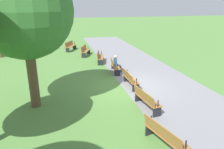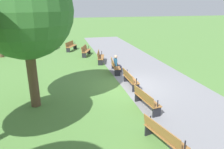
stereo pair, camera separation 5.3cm
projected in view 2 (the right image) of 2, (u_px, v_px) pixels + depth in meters
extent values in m
plane|color=#54843D|center=(131.00, 86.00, 12.19)|extent=(120.00, 120.00, 0.00)
cube|color=gray|center=(160.00, 83.00, 12.59)|extent=(36.64, 4.63, 0.01)
cube|color=#996633|center=(72.00, 46.00, 21.11)|extent=(1.73, 1.21, 0.04)
cube|color=#996633|center=(70.00, 44.00, 21.08)|extent=(1.57, 0.91, 0.40)
cube|color=black|center=(75.00, 47.00, 21.92)|extent=(0.23, 0.36, 0.43)
cylinder|color=black|center=(75.00, 43.00, 21.79)|extent=(0.06, 0.06, 0.30)
cube|color=black|center=(68.00, 50.00, 20.44)|extent=(0.23, 0.36, 0.43)
cylinder|color=black|center=(68.00, 46.00, 20.31)|extent=(0.06, 0.06, 0.30)
cube|color=#996633|center=(86.00, 51.00, 19.08)|extent=(1.77, 1.04, 0.04)
cube|color=#996633|center=(84.00, 48.00, 19.03)|extent=(1.65, 0.73, 0.40)
cube|color=black|center=(88.00, 51.00, 19.91)|extent=(0.19, 0.37, 0.43)
cylinder|color=black|center=(89.00, 47.00, 19.79)|extent=(0.06, 0.06, 0.30)
cube|color=black|center=(84.00, 55.00, 18.40)|extent=(0.19, 0.37, 0.43)
cylinder|color=black|center=(84.00, 51.00, 18.27)|extent=(0.06, 0.06, 0.30)
cube|color=#996633|center=(101.00, 57.00, 16.87)|extent=(1.79, 0.85, 0.04)
cube|color=#996633|center=(98.00, 54.00, 16.80)|extent=(1.71, 0.53, 0.40)
cube|color=black|center=(102.00, 57.00, 17.71)|extent=(0.15, 0.38, 0.43)
cylinder|color=black|center=(102.00, 53.00, 17.59)|extent=(0.05, 0.05, 0.30)
cube|color=black|center=(100.00, 63.00, 16.19)|extent=(0.15, 0.38, 0.43)
cylinder|color=black|center=(101.00, 58.00, 16.06)|extent=(0.05, 0.05, 0.30)
cube|color=#996633|center=(116.00, 66.00, 14.52)|extent=(1.77, 0.65, 0.04)
cube|color=#996633|center=(113.00, 63.00, 14.42)|extent=(1.73, 0.32, 0.40)
cube|color=black|center=(114.00, 66.00, 15.35)|extent=(0.11, 0.38, 0.43)
cylinder|color=black|center=(115.00, 61.00, 15.22)|extent=(0.05, 0.05, 0.30)
cube|color=black|center=(117.00, 73.00, 13.83)|extent=(0.11, 0.38, 0.43)
cylinder|color=black|center=(118.00, 67.00, 13.71)|extent=(0.05, 0.05, 0.30)
cube|color=#996633|center=(131.00, 79.00, 12.04)|extent=(1.73, 0.44, 0.04)
cube|color=#996633|center=(128.00, 75.00, 11.92)|extent=(1.73, 0.10, 0.40)
cube|color=black|center=(127.00, 78.00, 12.86)|extent=(0.06, 0.37, 0.43)
cylinder|color=black|center=(127.00, 72.00, 12.74)|extent=(0.04, 0.04, 0.30)
cube|color=black|center=(136.00, 88.00, 11.38)|extent=(0.06, 0.37, 0.43)
cylinder|color=black|center=(136.00, 81.00, 11.25)|extent=(0.04, 0.04, 0.30)
cube|color=#996633|center=(147.00, 99.00, 9.49)|extent=(1.77, 0.65, 0.04)
cube|color=#996633|center=(143.00, 95.00, 9.35)|extent=(1.73, 0.32, 0.40)
cube|color=black|center=(139.00, 97.00, 10.28)|extent=(0.11, 0.38, 0.43)
cylinder|color=black|center=(139.00, 89.00, 10.16)|extent=(0.05, 0.05, 0.30)
cube|color=black|center=(157.00, 112.00, 8.85)|extent=(0.11, 0.38, 0.43)
cylinder|color=black|center=(158.00, 104.00, 8.73)|extent=(0.05, 0.05, 0.30)
cube|color=#996633|center=(165.00, 136.00, 6.90)|extent=(1.79, 0.85, 0.04)
cube|color=#996633|center=(161.00, 131.00, 6.74)|extent=(1.71, 0.53, 0.40)
cube|color=black|center=(149.00, 129.00, 7.65)|extent=(0.15, 0.38, 0.43)
cylinder|color=black|center=(150.00, 120.00, 7.54)|extent=(0.05, 0.05, 0.30)
cylinder|color=black|center=(185.00, 145.00, 6.19)|extent=(0.05, 0.05, 0.30)
cube|color=navy|center=(115.00, 62.00, 14.45)|extent=(0.34, 0.24, 0.50)
sphere|color=tan|center=(116.00, 57.00, 14.33)|extent=(0.22, 0.22, 0.22)
cylinder|color=#23232D|center=(118.00, 66.00, 14.64)|extent=(0.17, 0.37, 0.13)
cylinder|color=#23232D|center=(120.00, 69.00, 14.73)|extent=(0.12, 0.12, 0.43)
cylinder|color=#23232D|center=(118.00, 66.00, 14.47)|extent=(0.17, 0.37, 0.13)
cylinder|color=#23232D|center=(121.00, 69.00, 14.56)|extent=(0.12, 0.12, 0.43)
cylinder|color=brown|center=(33.00, 75.00, 9.45)|extent=(0.43, 0.43, 2.95)
sphere|color=#336B2D|center=(24.00, 11.00, 8.56)|extent=(3.97, 3.97, 3.97)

